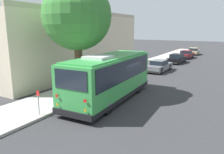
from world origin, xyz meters
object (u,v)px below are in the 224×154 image
sign_post_far (56,98)px  parked_sedan_black (177,59)px  shuttle_bus (110,76)px  parked_sedan_maroon (186,55)px  street_tree (78,11)px  parked_sedan_gray (159,66)px  parked_sedan_tan (193,51)px  fire_hydrant (124,74)px  sign_post_near (38,102)px

sign_post_far → parked_sedan_black: bearing=-4.0°
shuttle_bus → parked_sedan_maroon: bearing=-2.4°
parked_sedan_maroon → street_tree: (-25.49, 2.18, 5.40)m
parked_sedan_gray → street_tree: size_ratio=0.55×
street_tree → sign_post_far: bearing=-169.4°
parked_sedan_tan → sign_post_far: 34.78m
parked_sedan_tan → street_tree: 32.17m
parked_sedan_maroon → sign_post_far: sign_post_far is taller
shuttle_bus → parked_sedan_black: bearing=-2.1°
parked_sedan_gray → fire_hydrant: size_ratio=5.84×
parked_sedan_gray → street_tree: bearing=172.7°
parked_sedan_tan → sign_post_near: bearing=173.9°
sign_post_near → sign_post_far: sign_post_near is taller
parked_sedan_gray → sign_post_near: 16.55m
parked_sedan_gray → sign_post_near: size_ratio=3.46×
parked_sedan_tan → sign_post_near: sign_post_near is taller
parked_sedan_maroon → parked_sedan_black: bearing=-177.7°
sign_post_far → parked_sedan_gray: bearing=-5.4°
parked_sedan_maroon → fire_hydrant: 19.27m
shuttle_bus → sign_post_far: bearing=148.0°
parked_sedan_gray → parked_sedan_maroon: parked_sedan_gray is taller
parked_sedan_gray → parked_sedan_maroon: (13.43, -0.17, -0.00)m
parked_sedan_black → fire_hydrant: bearing=176.2°
shuttle_bus → fire_hydrant: 6.54m
street_tree → sign_post_far: street_tree is taller
parked_sedan_gray → sign_post_near: bearing=177.2°
parked_sedan_black → parked_sedan_tan: (12.16, -0.09, -0.01)m
shuttle_bus → parked_sedan_black: shuttle_bus is taller
parked_sedan_black → parked_sedan_maroon: bearing=3.4°
parked_sedan_gray → sign_post_near: (-16.48, 1.43, 0.24)m
parked_sedan_black → parked_sedan_gray: bearing=-177.2°
street_tree → fire_hydrant: size_ratio=10.70×
parked_sedan_tan → parked_sedan_maroon: bearing=176.1°
shuttle_bus → parked_sedan_black: 19.30m
shuttle_bus → street_tree: size_ratio=1.02×
sign_post_near → fire_hydrant: 10.74m
street_tree → sign_post_near: street_tree is taller
parked_sedan_tan → street_tree: (-31.63, 2.23, 5.42)m
parked_sedan_tan → sign_post_far: size_ratio=3.52×
parked_sedan_maroon → street_tree: 26.15m
parked_sedan_tan → fire_hydrant: size_ratio=5.25×
parked_sedan_maroon → fire_hydrant: (-19.18, 1.79, -0.06)m
shuttle_bus → parked_sedan_tan: bearing=-2.6°
parked_sedan_maroon → parked_sedan_gray: bearing=-178.1°
sign_post_far → fire_hydrant: size_ratio=1.49×
parked_sedan_gray → parked_sedan_black: (7.41, -0.13, -0.01)m
sign_post_near → fire_hydrant: bearing=1.0°
parked_sedan_tan → sign_post_near: (-36.05, 1.65, 0.26)m
fire_hydrant → sign_post_near: bearing=-179.0°
parked_sedan_gray → shuttle_bus: bearing=-175.8°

